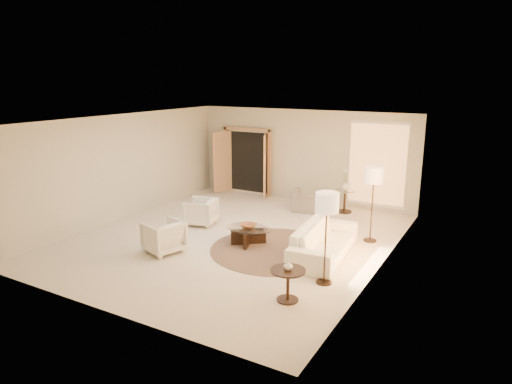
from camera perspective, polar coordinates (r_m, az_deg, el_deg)
The scene contains 18 objects.
room at distance 10.57m, azimuth -2.96°, elevation 1.37°, with size 7.04×8.04×2.83m.
windows_right at distance 9.35m, azimuth 15.56°, elevation -1.16°, with size 0.10×6.40×2.40m, color #FFB366, non-canonical shape.
window_back_corner at distance 13.27m, azimuth 14.88°, elevation 3.32°, with size 1.70×0.10×2.40m, color #FFB366, non-canonical shape.
curtains_right at distance 10.22m, azimuth 16.53°, elevation -0.22°, with size 0.06×5.20×2.60m, color tan, non-canonical shape.
french_doors at distance 14.80m, azimuth -1.24°, elevation 3.77°, with size 1.95×0.66×2.16m.
area_rug at distance 10.25m, azimuth 2.38°, elevation -7.19°, with size 2.89×2.89×0.01m, color #3D291F.
sofa at distance 9.88m, azimuth 8.51°, elevation -6.06°, with size 2.38×0.93×0.70m, color white.
armchair_left at distance 11.92m, azimuth -6.92°, elevation -2.31°, with size 0.73×0.69×0.75m, color white.
armchair_right at distance 10.20m, azimuth -11.49°, elevation -5.30°, with size 0.75×0.71×0.78m, color white.
accent_chair at distance 13.06m, azimuth 6.53°, elevation -0.76°, with size 0.90×0.58×0.79m, color gray.
coffee_table at distance 10.48m, azimuth -0.95°, elevation -5.26°, with size 1.35×1.35×0.40m.
end_table at distance 7.92m, azimuth 4.01°, elevation -10.86°, with size 0.60×0.60×0.57m.
side_table at distance 13.15m, azimuth 11.02°, elevation -0.83°, with size 0.56×0.56×0.65m.
floor_lamp_near at distance 10.68m, azimuth 14.52°, elevation 1.66°, with size 0.43×0.43×1.77m.
floor_lamp_far at distance 8.26m, azimuth 8.85°, elevation -1.83°, with size 0.42×0.42×1.74m.
bowl at distance 10.42m, azimuth -0.95°, elevation -4.25°, with size 0.37×0.37×0.09m, color brown.
end_vase at distance 7.81m, azimuth 4.04°, elevation -9.15°, with size 0.16×0.16×0.16m, color white.
side_vase at distance 13.06m, azimuth 11.10°, elevation 0.71°, with size 0.22×0.22×0.22m, color white.
Camera 1 is at (5.54, -8.69, 3.73)m, focal length 32.00 mm.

